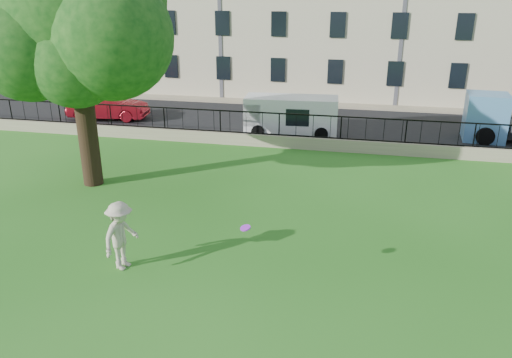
% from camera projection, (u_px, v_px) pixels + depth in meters
% --- Properties ---
extents(ground, '(120.00, 120.00, 0.00)m').
position_uv_depth(ground, '(204.00, 271.00, 13.87)').
color(ground, '#236818').
rests_on(ground, ground).
extents(retaining_wall, '(50.00, 0.40, 0.60)m').
position_uv_depth(retaining_wall, '(279.00, 141.00, 24.72)').
color(retaining_wall, gray).
rests_on(retaining_wall, ground).
extents(iron_railing, '(50.00, 0.05, 1.13)m').
position_uv_depth(iron_railing, '(279.00, 124.00, 24.42)').
color(iron_railing, black).
rests_on(iron_railing, retaining_wall).
extents(street, '(60.00, 9.00, 0.01)m').
position_uv_depth(street, '(293.00, 124.00, 29.11)').
color(street, black).
rests_on(street, ground).
extents(sidewalk, '(60.00, 1.40, 0.12)m').
position_uv_depth(sidewalk, '(304.00, 104.00, 33.84)').
color(sidewalk, gray).
rests_on(sidewalk, ground).
extents(tree, '(7.93, 6.13, 9.73)m').
position_uv_depth(tree, '(71.00, 17.00, 17.95)').
color(tree, black).
rests_on(tree, ground).
extents(man, '(1.00, 1.42, 1.99)m').
position_uv_depth(man, '(121.00, 236.00, 13.73)').
color(man, beige).
rests_on(man, ground).
extents(frisbee, '(0.32, 0.33, 0.12)m').
position_uv_depth(frisbee, '(245.00, 228.00, 12.56)').
color(frisbee, '#B129ED').
extents(red_sedan, '(4.86, 2.22, 1.55)m').
position_uv_depth(red_sedan, '(108.00, 107.00, 29.86)').
color(red_sedan, '#AA1522').
rests_on(red_sedan, street).
extents(white_van, '(5.00, 2.24, 2.05)m').
position_uv_depth(white_van, '(291.00, 116.00, 26.61)').
color(white_van, white).
rests_on(white_van, street).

